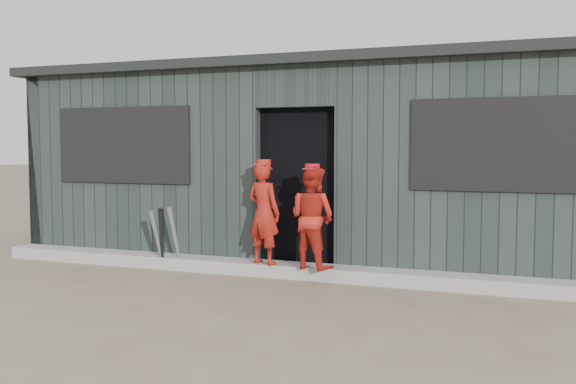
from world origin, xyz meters
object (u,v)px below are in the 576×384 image
at_px(bat_mid, 175,238).
at_px(player_red_left, 264,213).
at_px(bat_left, 158,240).
at_px(dugout, 331,164).
at_px(bat_right, 162,239).
at_px(player_grey_back, 357,226).
at_px(player_red_right, 312,217).

xyz_separation_m(bat_mid, player_red_left, (1.17, 0.05, 0.35)).
distance_m(bat_left, dugout, 2.68).
relative_size(bat_left, bat_right, 0.98).
height_order(bat_mid, player_grey_back, player_grey_back).
distance_m(bat_mid, player_red_right, 1.82).
height_order(player_red_left, player_red_right, player_red_left).
distance_m(bat_left, player_red_left, 1.44).
xyz_separation_m(player_red_left, dugout, (0.27, 1.79, 0.53)).
bearing_deg(player_grey_back, bat_mid, 17.37).
bearing_deg(bat_right, player_red_right, 0.67).
distance_m(bat_mid, dugout, 2.50).
distance_m(bat_left, player_grey_back, 2.48).
bearing_deg(player_red_right, player_grey_back, -91.44).
xyz_separation_m(bat_left, bat_right, (0.05, 0.02, 0.01)).
distance_m(bat_left, bat_right, 0.05).
bearing_deg(bat_right, player_grey_back, 20.73).
height_order(player_grey_back, dugout, dugout).
distance_m(player_red_right, dugout, 1.97).
bearing_deg(dugout, bat_mid, -127.94).
height_order(bat_right, player_red_right, player_red_right).
height_order(bat_right, dugout, dugout).
bearing_deg(player_red_left, dugout, -82.02).
bearing_deg(bat_left, bat_mid, 14.53).
bearing_deg(bat_mid, bat_left, -165.47).
distance_m(player_grey_back, dugout, 1.42).
height_order(bat_left, bat_right, bat_right).
bearing_deg(bat_left, player_red_right, 1.09).
relative_size(bat_mid, dugout, 0.10).
bearing_deg(bat_mid, dugout, 52.06).
relative_size(bat_mid, bat_right, 1.04).
xyz_separation_m(bat_mid, bat_right, (-0.17, -0.04, -0.01)).
distance_m(bat_right, dugout, 2.63).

